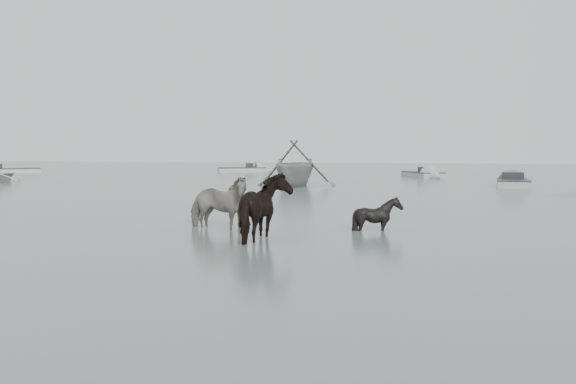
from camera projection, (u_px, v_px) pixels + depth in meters
The scene contains 9 objects.
ground at pixel (249, 236), 15.20m from camera, with size 140.00×140.00×0.00m, color #54645F.
pony_pinto at pixel (218, 198), 16.40m from camera, with size 0.87×1.90×1.61m, color black.
pony_dark at pixel (268, 202), 14.57m from camera, with size 1.71×1.46×1.72m, color black.
pony_black at pixel (378, 208), 16.16m from camera, with size 0.92×1.04×1.14m, color black.
rowboat_trail at pixel (295, 162), 34.44m from camera, with size 4.31×4.99×2.63m, color gray.
skiff_port at pixel (513, 180), 33.87m from camera, with size 4.94×1.60×0.75m, color #9FA19F, non-canonical shape.
skiff_outer at pixel (9, 168), 51.82m from camera, with size 6.42×1.60×0.75m, color beige, non-canonical shape.
skiff_mid at pixel (423, 172), 44.48m from camera, with size 5.56×1.60×0.75m, color #9EA19E, non-canonical shape.
skiff_far at pixel (242, 167), 53.99m from camera, with size 5.42×1.60×0.75m, color #AFB2AF, non-canonical shape.
Camera 1 is at (4.05, -14.56, 2.10)m, focal length 40.00 mm.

